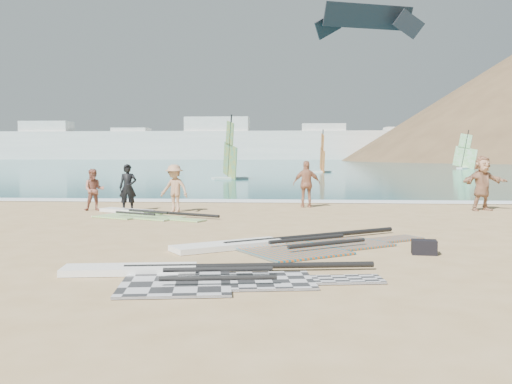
# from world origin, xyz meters

# --- Properties ---
(ground) EXTENTS (300.00, 300.00, 0.00)m
(ground) POSITION_xyz_m (0.00, 0.00, 0.00)
(ground) COLOR tan
(ground) RESTS_ON ground
(sea) EXTENTS (300.00, 240.00, 0.06)m
(sea) POSITION_xyz_m (0.00, 132.00, 0.00)
(sea) COLOR #0D5160
(sea) RESTS_ON ground
(surf_line) EXTENTS (300.00, 1.20, 0.04)m
(surf_line) POSITION_xyz_m (0.00, 12.30, 0.00)
(surf_line) COLOR white
(surf_line) RESTS_ON ground
(far_town) EXTENTS (160.00, 8.00, 12.00)m
(far_town) POSITION_xyz_m (-15.72, 150.00, 4.49)
(far_town) COLOR white
(far_town) RESTS_ON ground
(rig_grey) EXTENTS (5.51, 2.46, 0.20)m
(rig_grey) POSITION_xyz_m (0.84, -2.41, 0.05)
(rig_grey) COLOR #262628
(rig_grey) RESTS_ON ground
(rig_green) EXTENTS (4.53, 3.33, 0.19)m
(rig_green) POSITION_xyz_m (-2.61, 6.80, 0.05)
(rig_green) COLOR #67C818
(rig_green) RESTS_ON ground
(rig_orange) EXTENTS (5.79, 4.39, 0.20)m
(rig_orange) POSITION_xyz_m (2.39, 0.82, 0.05)
(rig_orange) COLOR #EB5B10
(rig_orange) RESTS_ON ground
(gear_bag_far) EXTENTS (0.53, 0.40, 0.30)m
(gear_bag_far) POSITION_xyz_m (5.22, 0.14, 0.15)
(gear_bag_far) COLOR black
(gear_bag_far) RESTS_ON ground
(person_wetsuit) EXTENTS (0.67, 0.49, 1.68)m
(person_wetsuit) POSITION_xyz_m (-3.40, 8.13, 0.84)
(person_wetsuit) COLOR black
(person_wetsuit) RESTS_ON ground
(beachgoer_left) EXTENTS (0.85, 0.74, 1.50)m
(beachgoer_left) POSITION_xyz_m (-4.67, 8.23, 0.75)
(beachgoer_left) COLOR #A05D4A
(beachgoer_left) RESTS_ON ground
(beachgoer_mid) EXTENTS (1.23, 0.98, 1.67)m
(beachgoer_mid) POSITION_xyz_m (-1.68, 7.92, 0.84)
(beachgoer_mid) COLOR tan
(beachgoer_mid) RESTS_ON ground
(beachgoer_back) EXTENTS (1.06, 0.48, 1.78)m
(beachgoer_back) POSITION_xyz_m (2.97, 10.02, 0.89)
(beachgoer_back) COLOR #B57654
(beachgoer_back) RESTS_ON ground
(beachgoer_right) EXTENTS (1.92, 1.20, 1.98)m
(beachgoer_right) POSITION_xyz_m (9.25, 9.28, 0.99)
(beachgoer_right) COLOR tan
(beachgoer_right) RESTS_ON ground
(windsurfer_left) EXTENTS (2.81, 3.06, 4.99)m
(windsurfer_left) POSITION_xyz_m (-2.51, 31.59, 1.41)
(windsurfer_left) COLOR white
(windsurfer_left) RESTS_ON ground
(windsurfer_centre) EXTENTS (2.51, 2.99, 4.47)m
(windsurfer_centre) POSITION_xyz_m (5.20, 47.20, 1.30)
(windsurfer_centre) COLOR white
(windsurfer_centre) RESTS_ON ground
(windsurfer_right) EXTENTS (2.46, 2.51, 4.96)m
(windsurfer_right) POSITION_xyz_m (23.77, 61.99, 1.40)
(windsurfer_right) COLOR white
(windsurfer_right) RESTS_ON ground
(kitesurf_kite) EXTENTS (8.98, 3.61, 2.86)m
(kitesurf_kite) POSITION_xyz_m (8.56, 37.89, 13.35)
(kitesurf_kite) COLOR black
(kitesurf_kite) RESTS_ON ground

